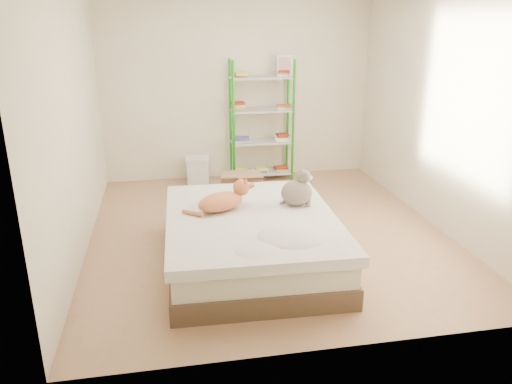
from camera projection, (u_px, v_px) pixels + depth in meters
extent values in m
cube|color=tan|center=(267.00, 231.00, 5.50)|extent=(3.80, 4.20, 0.01)
cube|color=beige|center=(238.00, 87.00, 7.02)|extent=(3.80, 0.01, 2.60)
cube|color=beige|center=(337.00, 175.00, 3.12)|extent=(3.80, 0.01, 2.60)
cube|color=beige|center=(73.00, 121.00, 4.74)|extent=(0.01, 4.20, 2.60)
cube|color=beige|center=(440.00, 108.00, 5.40)|extent=(0.01, 4.20, 2.60)
cube|color=brown|center=(251.00, 255.00, 4.75)|extent=(1.59, 1.95, 0.19)
cube|color=beige|center=(251.00, 236.00, 4.68)|extent=(1.54, 1.90, 0.21)
cube|color=white|center=(251.00, 221.00, 4.63)|extent=(1.62, 1.99, 0.10)
cylinder|color=#1D951D|center=(234.00, 124.00, 6.80)|extent=(0.04, 0.04, 1.70)
cylinder|color=#1D951D|center=(230.00, 120.00, 7.09)|extent=(0.04, 0.04, 1.70)
cylinder|color=#1D951D|center=(293.00, 122.00, 6.94)|extent=(0.04, 0.04, 1.70)
cylinder|color=#1D951D|center=(288.00, 118.00, 7.24)|extent=(0.04, 0.04, 1.70)
cube|color=#B1B1B1|center=(261.00, 172.00, 7.27)|extent=(0.86, 0.34, 0.02)
cube|color=#B1B1B1|center=(261.00, 142.00, 7.12)|extent=(0.86, 0.34, 0.02)
cube|color=#B1B1B1|center=(262.00, 110.00, 6.97)|extent=(0.86, 0.34, 0.02)
cube|color=#B1B1B1|center=(262.00, 78.00, 6.82)|extent=(0.86, 0.34, 0.02)
cube|color=#A02B13|center=(241.00, 169.00, 7.19)|extent=(0.20, 0.16, 0.09)
cube|color=#A02B13|center=(261.00, 168.00, 7.25)|extent=(0.20, 0.16, 0.09)
cube|color=#A02B13|center=(281.00, 167.00, 7.30)|extent=(0.20, 0.16, 0.09)
cube|color=#A02B13|center=(241.00, 139.00, 7.04)|extent=(0.20, 0.16, 0.09)
cube|color=#A02B13|center=(282.00, 137.00, 7.15)|extent=(0.20, 0.16, 0.09)
cube|color=#A02B13|center=(240.00, 107.00, 6.89)|extent=(0.20, 0.16, 0.09)
cube|color=#A02B13|center=(282.00, 106.00, 7.00)|extent=(0.20, 0.16, 0.09)
cube|color=#A02B13|center=(240.00, 74.00, 6.74)|extent=(0.20, 0.16, 0.09)
cube|color=#A02B13|center=(283.00, 73.00, 6.85)|extent=(0.20, 0.16, 0.09)
cube|color=silver|center=(285.00, 65.00, 6.87)|extent=(0.22, 0.10, 0.27)
cube|color=#D8364F|center=(285.00, 65.00, 6.86)|extent=(0.17, 0.07, 0.21)
cube|color=#A78258|center=(241.00, 188.00, 6.34)|extent=(0.54, 0.45, 0.36)
cube|color=#542783|center=(245.00, 194.00, 6.15)|extent=(0.31, 0.04, 0.08)
cube|color=#A78258|center=(244.00, 180.00, 6.09)|extent=(0.52, 0.20, 0.11)
cube|color=silver|center=(198.00, 171.00, 7.06)|extent=(0.32, 0.28, 0.34)
cube|color=silver|center=(197.00, 158.00, 6.99)|extent=(0.35, 0.32, 0.03)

